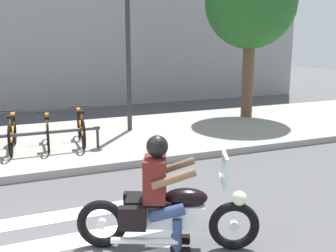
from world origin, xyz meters
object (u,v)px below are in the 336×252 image
object	(u,v)px
street_lamp	(128,30)
tree_near_rack	(251,4)
motorcycle	(168,214)
bicycle_4	(48,132)
bicycle_3	(12,134)
bicycle_5	(81,128)
rider	(162,185)

from	to	relation	value
street_lamp	tree_near_rack	size ratio (longest dim) A/B	0.93
motorcycle	bicycle_4	bearing A→B (deg)	99.86
bicycle_3	street_lamp	size ratio (longest dim) A/B	0.38
motorcycle	tree_near_rack	size ratio (longest dim) A/B	0.43
motorcycle	street_lamp	bearing A→B (deg)	77.03
bicycle_3	street_lamp	xyz separation A→B (m)	(2.90, 0.85, 2.19)
bicycle_5	bicycle_4	bearing A→B (deg)	179.91
bicycle_5	tree_near_rack	bearing A→B (deg)	13.33
motorcycle	street_lamp	world-z (taller)	street_lamp
bicycle_5	tree_near_rack	world-z (taller)	tree_near_rack
street_lamp	bicycle_4	bearing A→B (deg)	-158.52
bicycle_3	bicycle_5	xyz separation A→B (m)	(1.47, 0.00, -0.00)
rider	tree_near_rack	distance (m)	8.46
bicycle_4	bicycle_5	xyz separation A→B (m)	(0.74, -0.00, 0.03)
bicycle_5	street_lamp	xyz separation A→B (m)	(1.43, 0.85, 2.19)
motorcycle	bicycle_5	size ratio (longest dim) A/B	1.19
motorcycle	street_lamp	distance (m)	6.28
motorcycle	tree_near_rack	world-z (taller)	tree_near_rack
motorcycle	bicycle_4	xyz separation A→B (m)	(-0.85, 4.87, 0.03)
bicycle_4	street_lamp	distance (m)	3.21
bicycle_3	rider	bearing A→B (deg)	-72.62
motorcycle	rider	xyz separation A→B (m)	(-0.07, 0.04, 0.36)
rider	bicycle_4	bearing A→B (deg)	99.12
rider	bicycle_5	xyz separation A→B (m)	(-0.04, 4.83, -0.30)
rider	bicycle_3	bearing A→B (deg)	107.38
motorcycle	bicycle_3	world-z (taller)	motorcycle
bicycle_4	tree_near_rack	xyz separation A→B (m)	(6.02, 1.25, 2.99)
rider	bicycle_3	xyz separation A→B (m)	(-1.51, 4.83, -0.30)
rider	bicycle_3	distance (m)	5.07
rider	tree_near_rack	size ratio (longest dim) A/B	0.30
motorcycle	bicycle_4	distance (m)	4.94
bicycle_3	tree_near_rack	xyz separation A→B (m)	(6.75, 1.25, 2.96)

